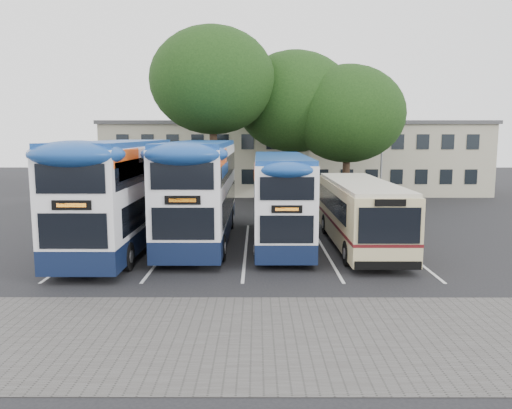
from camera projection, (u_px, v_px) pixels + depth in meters
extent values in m
plane|color=black|center=(349.00, 280.00, 17.66)|extent=(120.00, 120.00, 0.00)
cube|color=#595654|center=(306.00, 336.00, 12.71)|extent=(40.00, 6.00, 0.01)
cube|color=silver|center=(92.00, 248.00, 22.63)|extent=(0.12, 11.00, 0.01)
cube|color=silver|center=(169.00, 248.00, 22.62)|extent=(0.12, 11.00, 0.01)
cube|color=silver|center=(246.00, 248.00, 22.61)|extent=(0.12, 11.00, 0.01)
cube|color=silver|center=(323.00, 248.00, 22.61)|extent=(0.12, 11.00, 0.01)
cube|color=silver|center=(400.00, 248.00, 22.60)|extent=(0.12, 11.00, 0.01)
cube|color=#C1B89C|center=(294.00, 158.00, 43.97)|extent=(32.00, 8.00, 6.00)
cube|color=#4C4C4F|center=(294.00, 123.00, 43.54)|extent=(32.40, 8.40, 0.30)
cube|color=black|center=(297.00, 177.00, 40.17)|extent=(30.00, 0.06, 1.20)
cube|color=black|center=(298.00, 142.00, 39.78)|extent=(30.00, 0.06, 1.20)
cylinder|color=gray|center=(382.00, 142.00, 36.82)|extent=(0.14, 0.14, 9.00)
cube|color=gray|center=(384.00, 80.00, 36.18)|extent=(0.12, 0.80, 0.12)
cube|color=gray|center=(386.00, 80.00, 35.80)|extent=(0.25, 0.50, 0.12)
cylinder|color=black|center=(214.00, 164.00, 33.14)|extent=(0.50, 0.50, 6.29)
ellipsoid|color=black|center=(213.00, 81.00, 32.38)|extent=(8.17, 8.17, 6.95)
cylinder|color=black|center=(294.00, 167.00, 36.05)|extent=(0.50, 0.50, 5.43)
ellipsoid|color=black|center=(295.00, 102.00, 35.39)|extent=(8.38, 8.38, 7.12)
cylinder|color=black|center=(346.00, 174.00, 34.69)|extent=(0.50, 0.50, 4.76)
ellipsoid|color=black|center=(348.00, 114.00, 34.11)|extent=(7.82, 7.82, 6.65)
cube|color=#0F1937|center=(121.00, 231.00, 22.46)|extent=(2.73, 11.48, 0.87)
cube|color=white|center=(119.00, 184.00, 22.16)|extent=(2.73, 11.48, 3.39)
cube|color=navy|center=(118.00, 145.00, 21.91)|extent=(2.68, 11.25, 0.33)
cube|color=black|center=(122.00, 204.00, 22.61)|extent=(2.77, 10.17, 1.09)
cube|color=black|center=(119.00, 167.00, 22.05)|extent=(2.77, 10.82, 0.98)
cube|color=#FF5815|center=(127.00, 158.00, 18.23)|extent=(0.02, 3.50, 0.60)
cube|color=black|center=(72.00, 205.00, 16.46)|extent=(1.31, 0.06, 0.33)
cylinder|color=black|center=(115.00, 223.00, 25.79)|extent=(0.33, 1.09, 1.09)
cylinder|color=black|center=(162.00, 223.00, 25.79)|extent=(0.33, 1.09, 1.09)
cylinder|color=black|center=(61.00, 256.00, 18.76)|extent=(0.33, 1.09, 1.09)
cylinder|color=black|center=(127.00, 257.00, 18.75)|extent=(0.33, 1.09, 1.09)
cube|color=#B01A0B|center=(156.00, 165.00, 23.40)|extent=(0.02, 4.37, 0.93)
cube|color=#0F1937|center=(201.00, 226.00, 23.86)|extent=(2.70, 11.36, 0.87)
cube|color=white|center=(200.00, 182.00, 23.57)|extent=(2.70, 11.36, 3.35)
cube|color=navy|center=(200.00, 145.00, 23.32)|extent=(2.65, 11.13, 0.32)
cube|color=black|center=(201.00, 200.00, 24.02)|extent=(2.74, 10.06, 1.08)
cube|color=black|center=(200.00, 166.00, 23.46)|extent=(2.74, 10.71, 0.97)
cube|color=#FF5815|center=(224.00, 157.00, 19.68)|extent=(0.02, 3.46, 0.59)
cube|color=black|center=(183.00, 200.00, 17.93)|extent=(1.30, 0.06, 0.32)
cylinder|color=black|center=(185.00, 219.00, 27.16)|extent=(0.32, 1.08, 1.08)
cylinder|color=black|center=(230.00, 219.00, 27.16)|extent=(0.32, 1.08, 1.08)
cylinder|color=black|center=(161.00, 248.00, 20.20)|extent=(0.32, 1.08, 1.08)
cylinder|color=black|center=(221.00, 248.00, 20.19)|extent=(0.32, 1.08, 1.08)
cube|color=#0F1937|center=(280.00, 230.00, 23.34)|extent=(2.35, 9.89, 0.75)
cube|color=white|center=(281.00, 191.00, 23.09)|extent=(2.35, 9.89, 2.92)
cube|color=navy|center=(281.00, 159.00, 22.88)|extent=(2.31, 9.69, 0.28)
cube|color=black|center=(280.00, 207.00, 23.48)|extent=(2.39, 8.76, 0.94)
cube|color=black|center=(281.00, 177.00, 22.99)|extent=(2.39, 9.32, 0.85)
cube|color=#FF5815|center=(315.00, 171.00, 19.70)|extent=(0.02, 3.01, 0.52)
cube|color=black|center=(287.00, 209.00, 18.18)|extent=(1.13, 0.06, 0.28)
cylinder|color=black|center=(258.00, 223.00, 26.22)|extent=(0.28, 0.94, 0.94)
cylinder|color=black|center=(298.00, 223.00, 26.21)|extent=(0.28, 0.94, 0.94)
cylinder|color=black|center=(258.00, 250.00, 20.16)|extent=(0.28, 0.94, 0.94)
cylinder|color=black|center=(310.00, 250.00, 20.15)|extent=(0.28, 0.94, 0.94)
cube|color=#D0BF8B|center=(360.00, 213.00, 22.65)|extent=(2.50, 10.01, 2.55)
cube|color=beige|center=(361.00, 184.00, 22.47)|extent=(2.40, 9.61, 0.20)
cube|color=black|center=(358.00, 202.00, 23.09)|extent=(2.54, 8.01, 0.90)
cube|color=#5B1216|center=(360.00, 222.00, 22.71)|extent=(2.53, 10.03, 0.12)
cube|color=black|center=(389.00, 226.00, 17.63)|extent=(2.20, 0.06, 1.30)
cylinder|color=black|center=(348.00, 253.00, 19.44)|extent=(0.30, 1.00, 1.00)
cylinder|color=black|center=(406.00, 253.00, 19.43)|extent=(0.30, 1.00, 1.00)
cylinder|color=black|center=(326.00, 224.00, 25.78)|extent=(0.30, 1.00, 1.00)
cylinder|color=black|center=(369.00, 224.00, 25.78)|extent=(0.30, 1.00, 1.00)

